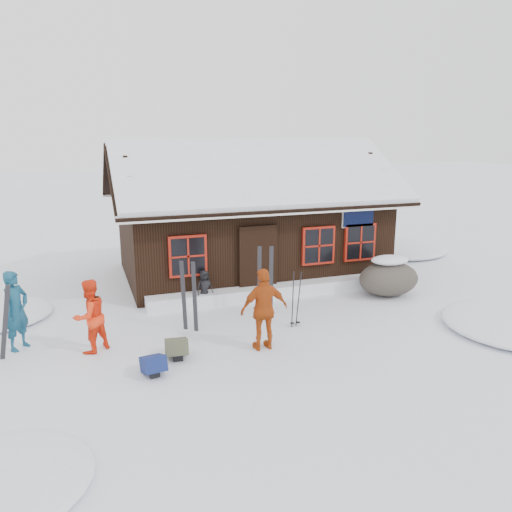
% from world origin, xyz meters
% --- Properties ---
extents(ground, '(120.00, 120.00, 0.00)m').
position_xyz_m(ground, '(0.00, 0.00, 0.00)').
color(ground, white).
rests_on(ground, ground).
extents(mountain_hut, '(8.90, 6.09, 4.42)m').
position_xyz_m(mountain_hut, '(1.50, 4.98, 1.58)').
color(mountain_hut, black).
rests_on(mountain_hut, ground).
extents(snow_drift, '(7.60, 0.60, 0.35)m').
position_xyz_m(snow_drift, '(1.50, 2.25, 0.17)').
color(snow_drift, white).
rests_on(snow_drift, ground).
extents(snow_mounds, '(20.60, 13.20, 0.48)m').
position_xyz_m(snow_mounds, '(1.65, 1.86, 0.00)').
color(snow_mounds, white).
rests_on(snow_mounds, ground).
extents(skier_teal, '(0.72, 0.76, 1.75)m').
position_xyz_m(skier_teal, '(-5.20, 0.74, 0.87)').
color(skier_teal, navy).
rests_on(skier_teal, ground).
extents(skier_orange_left, '(0.98, 0.94, 1.60)m').
position_xyz_m(skier_orange_left, '(-3.72, 0.06, 0.80)').
color(skier_orange_left, '#F83311').
rests_on(skier_orange_left, ground).
extents(skier_orange_right, '(1.06, 0.46, 1.80)m').
position_xyz_m(skier_orange_right, '(-0.20, -1.04, 0.90)').
color(skier_orange_right, '#B04412').
rests_on(skier_orange_right, ground).
extents(skier_crouched, '(0.53, 0.41, 0.97)m').
position_xyz_m(skier_crouched, '(-0.72, 2.20, 0.48)').
color(skier_crouched, black).
rests_on(skier_crouched, ground).
extents(boulder, '(1.78, 1.34, 1.04)m').
position_xyz_m(boulder, '(4.49, 1.26, 0.53)').
color(boulder, '#504940').
rests_on(boulder, ground).
extents(ski_pair_mid, '(0.35, 0.28, 1.74)m').
position_xyz_m(ski_pair_mid, '(-1.49, 0.54, 0.82)').
color(ski_pair_mid, black).
rests_on(ski_pair_mid, ground).
extents(ski_pair_right, '(0.41, 0.14, 1.84)m').
position_xyz_m(ski_pair_right, '(0.60, 1.04, 0.87)').
color(ski_pair_right, black).
rests_on(ski_pair_right, ground).
extents(ski_poles, '(0.25, 0.12, 1.41)m').
position_xyz_m(ski_poles, '(0.98, -0.06, 0.66)').
color(ski_poles, black).
rests_on(ski_poles, ground).
extents(backpack_blue, '(0.49, 0.60, 0.30)m').
position_xyz_m(backpack_blue, '(-2.64, -1.46, 0.15)').
color(backpack_blue, navy).
rests_on(backpack_blue, ground).
extents(backpack_olive, '(0.52, 0.65, 0.33)m').
position_xyz_m(backpack_olive, '(-2.08, -0.86, 0.16)').
color(backpack_olive, '#464833').
rests_on(backpack_olive, ground).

